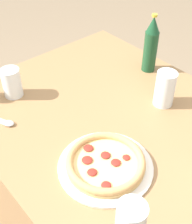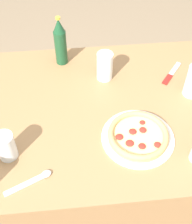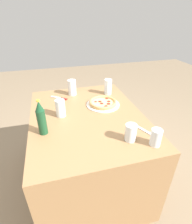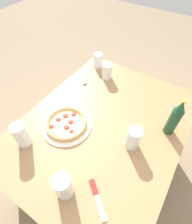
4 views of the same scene
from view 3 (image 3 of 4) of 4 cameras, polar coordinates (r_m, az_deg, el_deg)
ground_plane at (r=1.91m, az=-2.40°, el=-20.04°), size 8.00×8.00×0.00m
table at (r=1.64m, az=-2.67°, el=-11.86°), size 1.16×0.89×0.73m
pizza_veggie at (r=1.56m, az=2.29°, el=2.96°), size 0.30×0.30×0.04m
glass_red_wine at (r=1.76m, az=3.93°, el=8.00°), size 0.07×0.07×0.15m
glass_orange_juice at (r=1.15m, az=11.23°, el=-6.86°), size 0.07×0.07×0.12m
glass_water at (r=1.15m, az=18.93°, el=-8.04°), size 0.07×0.07×0.11m
glass_mango_juice at (r=1.76m, az=-7.81°, el=7.71°), size 0.08×0.08×0.15m
glass_cola at (r=1.40m, az=-11.50°, el=0.98°), size 0.07×0.07×0.14m
beer_bottle at (r=1.20m, az=-17.45°, el=-1.93°), size 0.06×0.06×0.26m
knife at (r=1.72m, az=-11.79°, el=4.49°), size 0.13×0.16×0.01m
spoon at (r=1.30m, az=13.98°, el=-4.92°), size 0.18×0.10×0.01m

